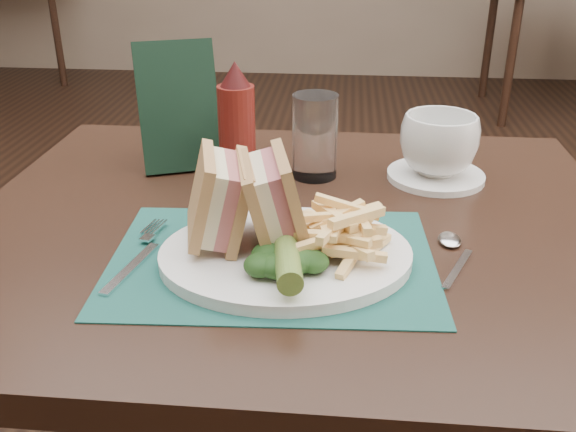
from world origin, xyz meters
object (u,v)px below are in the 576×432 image
Objects in this scene: sandwich_half_b at (256,200)px; coffee_cup at (439,144)px; table_bg_left at (23,22)px; saucer at (435,176)px; plate at (286,255)px; placemat at (272,260)px; table_bg_right at (567,50)px; sandwich_half_a at (201,199)px; table_main at (294,425)px; ketchup_bottle at (237,124)px; drinking_glass at (315,136)px; check_presenter at (179,107)px.

sandwich_half_b is 0.95× the size of coffee_cup.
saucer reaches higher than table_bg_left.
plate reaches higher than table_bg_left.
coffee_cup reaches higher than placemat.
table_bg_right is 3.57m from placemat.
sandwich_half_a is (-1.44, -3.27, 0.45)m from table_bg_right.
saucer is at bearing 37.32° from table_main.
drinking_glass is at bearing 17.85° from ketchup_bottle.
sandwich_half_b is at bearing -81.18° from check_presenter.
ketchup_bottle is at bearing 92.64° from sandwich_half_b.
sandwich_half_b reaches higher than coffee_cup.
check_presenter reaches higher than placemat.
ketchup_bottle is at bearing 74.91° from sandwich_half_a.
sandwich_half_b is (2.27, -3.93, 0.45)m from table_bg_left.
sandwich_half_b is (-0.04, -0.11, 0.45)m from table_main.
table_main is 4.46m from table_bg_left.
ketchup_bottle reaches higher than table_main.
table_main is 0.54m from check_presenter.
sandwich_half_b is at bearing -59.98° from table_bg_left.
sandwich_half_a reaches higher than placemat.
coffee_cup is at bearing 37.32° from table_main.
plate is 0.35m from coffee_cup.
plate is at bearing -68.18° from ketchup_bottle.
sandwich_half_b reaches higher than saucer.
sandwich_half_b is 0.27m from drinking_glass.
saucer is 0.05m from coffee_cup.
check_presenter reaches higher than table_bg_right.
table_main is 7.99× the size of sandwich_half_b.
table_bg_left is 4.47m from coffee_cup.
table_bg_right is 3.40m from ketchup_bottle.
ketchup_bottle is at bearing -59.17° from table_bg_left.
sandwich_half_b is (0.06, 0.00, 0.00)m from sandwich_half_a.
placemat is 0.28m from drinking_glass.
saucer is 0.32m from ketchup_bottle.
sandwich_half_b reaches higher than plate.
saucer is (0.24, 0.27, -0.07)m from sandwich_half_b.
table_bg_right is at bearing 66.98° from table_main.
table_bg_left is 4.53m from sandwich_half_a.
ketchup_bottle is (-0.06, 0.22, 0.02)m from sandwich_half_b.
saucer reaches higher than table_bg_right.
sandwich_half_a is at bearing -60.71° from table_bg_left.
table_main is at bearing 82.03° from plate.
drinking_glass is (0.02, 0.15, 0.44)m from table_main.
placemat is 2.08× the size of ketchup_bottle.
check_presenter is (-0.10, 0.06, 0.01)m from ketchup_bottle.
sandwich_half_b is at bearing 148.78° from placemat.
check_presenter is at bearing 149.58° from ketchup_bottle.
placemat is at bearing -97.29° from drinking_glass.
plate is 0.27m from ketchup_bottle.
coffee_cup is at bearing -55.54° from table_bg_left.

